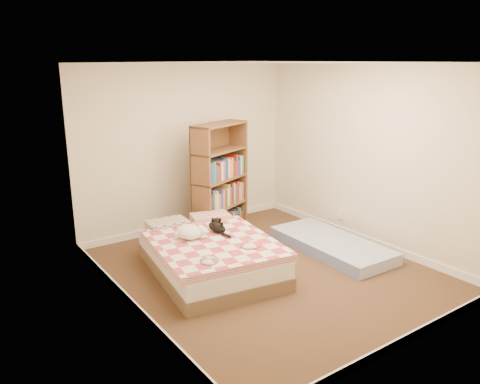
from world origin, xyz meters
TOP-DOWN VIEW (x-y plane):
  - room at (0.00, 0.00)m, footprint 3.51×4.01m
  - bed at (-0.60, 0.39)m, footprint 1.59×2.04m
  - bookshelf at (0.26, 1.50)m, footprint 1.13×0.70m
  - floor_mattress at (1.13, -0.00)m, footprint 0.84×1.78m
  - black_cat at (-0.41, 0.53)m, footprint 0.28×0.56m
  - white_dog at (-0.80, 0.48)m, footprint 0.36×0.39m

SIDE VIEW (x-z plane):
  - floor_mattress at x=1.13m, z-range 0.00..0.16m
  - bed at x=-0.60m, z-range -0.02..0.48m
  - black_cat at x=-0.41m, z-range 0.44..0.57m
  - white_dog at x=-0.80m, z-range 0.45..0.61m
  - bookshelf at x=0.26m, z-range -0.24..1.43m
  - room at x=0.00m, z-range -0.06..2.45m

